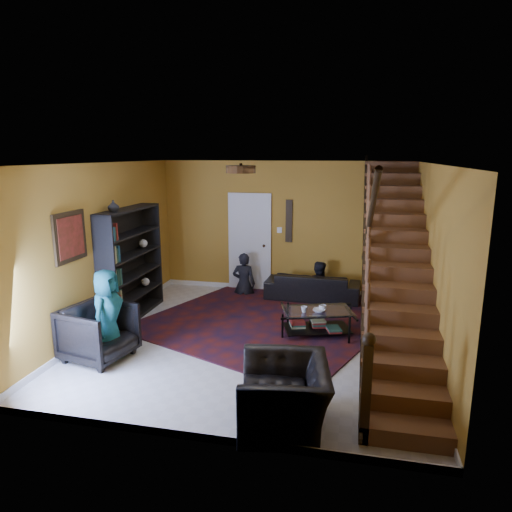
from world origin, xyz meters
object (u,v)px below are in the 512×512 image
(bookshelf, at_px, (132,265))
(sofa, at_px, (312,286))
(armchair_left, at_px, (99,333))
(armchair_right, at_px, (284,395))
(coffee_table, at_px, (317,321))

(bookshelf, bearing_deg, sofa, 28.53)
(armchair_left, height_order, armchair_right, armchair_left)
(armchair_left, bearing_deg, bookshelf, 23.69)
(sofa, height_order, armchair_right, armchair_right)
(bookshelf, relative_size, coffee_table, 1.58)
(armchair_left, xyz_separation_m, coffee_table, (3.03, 1.59, -0.16))
(bookshelf, height_order, armchair_right, bookshelf)
(coffee_table, bearing_deg, sofa, 97.68)
(bookshelf, xyz_separation_m, armchair_right, (3.25, -2.85, -0.61))
(armchair_left, height_order, coffee_table, armchair_left)
(sofa, relative_size, armchair_right, 1.73)
(coffee_table, bearing_deg, bookshelf, 176.94)
(bookshelf, distance_m, sofa, 3.62)
(coffee_table, bearing_deg, armchair_right, -92.89)
(armchair_right, bearing_deg, armchair_left, -119.75)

